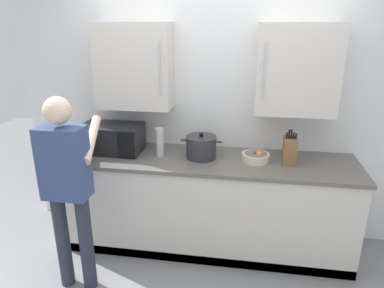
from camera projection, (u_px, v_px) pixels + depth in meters
The scene contains 8 objects.
back_wall_tiled at pixel (214, 90), 3.33m from camera, with size 3.84×0.44×2.79m.
counter_unit at pixel (208, 203), 3.35m from camera, with size 2.65×0.70×0.91m.
microwave_oven at pixel (109, 138), 3.33m from camera, with size 0.57×0.73×0.26m.
knife_block at pixel (290, 150), 3.06m from camera, with size 0.11×0.15×0.32m.
stock_pot at pixel (201, 147), 3.20m from camera, with size 0.37×0.28×0.23m.
fruit_bowl at pixel (256, 157), 3.13m from camera, with size 0.24×0.24×0.10m.
thermos_flask at pixel (160, 142), 3.22m from camera, with size 0.08×0.08×0.27m.
person_figure at pixel (67, 181), 2.65m from camera, with size 0.44×0.58×1.60m.
Camera 1 is at (0.32, -2.16, 2.10)m, focal length 33.05 mm.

